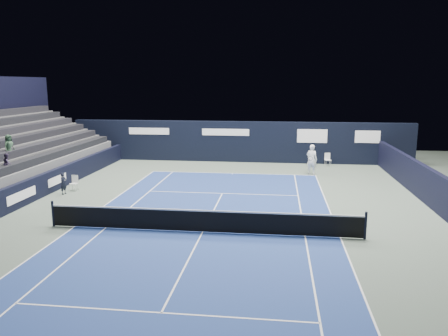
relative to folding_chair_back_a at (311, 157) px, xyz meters
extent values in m
plane|color=#4E5C51|center=(-5.42, -13.27, -0.69)|extent=(48.00, 48.00, 0.00)
cube|color=navy|center=(-5.42, -15.27, -0.69)|extent=(10.97, 23.77, 0.01)
cube|color=black|center=(5.08, -9.27, 0.21)|extent=(0.30, 22.00, 1.80)
cube|color=silver|center=(0.05, -0.13, -0.21)|extent=(0.59, 0.57, 0.04)
cube|color=silver|center=(-0.02, 0.06, 0.07)|extent=(0.44, 0.20, 0.55)
cylinder|color=silver|center=(0.17, 0.11, -0.45)|extent=(0.03, 0.03, 0.48)
cylinder|color=silver|center=(-0.20, -0.04, -0.45)|extent=(0.03, 0.03, 0.48)
cylinder|color=silver|center=(0.30, -0.23, -0.45)|extent=(0.03, 0.03, 0.48)
cylinder|color=silver|center=(-0.06, -0.38, -0.45)|extent=(0.03, 0.03, 0.48)
cube|color=white|center=(-0.03, 0.08, 0.16)|extent=(0.38, 0.22, 0.35)
cube|color=silver|center=(1.22, 0.19, -0.25)|extent=(0.48, 0.46, 0.04)
cube|color=silver|center=(1.19, 0.37, 0.00)|extent=(0.41, 0.10, 0.50)
cylinder|color=silver|center=(1.37, 0.38, -0.47)|extent=(0.02, 0.02, 0.44)
cylinder|color=silver|center=(1.02, 0.32, -0.47)|extent=(0.02, 0.02, 0.44)
cylinder|color=silver|center=(1.43, 0.05, -0.47)|extent=(0.02, 0.02, 0.44)
cylinder|color=silver|center=(1.08, -0.01, -0.47)|extent=(0.02, 0.02, 0.44)
cube|color=silver|center=(-13.83, -9.21, -0.29)|extent=(0.39, 0.37, 0.04)
cube|color=silver|center=(-13.83, -9.04, -0.06)|extent=(0.38, 0.04, 0.45)
cylinder|color=silver|center=(-13.66, -9.06, -0.49)|extent=(0.02, 0.02, 0.40)
cylinder|color=silver|center=(-13.99, -9.05, -0.49)|extent=(0.02, 0.02, 0.40)
cylinder|color=silver|center=(-13.68, -9.37, -0.49)|extent=(0.02, 0.02, 0.40)
cylinder|color=silver|center=(-14.00, -9.36, -0.49)|extent=(0.02, 0.02, 0.40)
imported|color=black|center=(-14.00, -10.04, -0.10)|extent=(0.38, 0.49, 1.18)
cube|color=white|center=(-5.42, -3.39, -0.68)|extent=(10.97, 0.06, 0.00)
cube|color=white|center=(0.06, -15.27, -0.68)|extent=(0.06, 23.77, 0.00)
cube|color=white|center=(-10.91, -15.27, -0.68)|extent=(0.06, 23.77, 0.00)
cube|color=white|center=(-1.31, -15.27, -0.68)|extent=(0.06, 23.77, 0.00)
cube|color=white|center=(-9.54, -15.27, -0.68)|extent=(0.06, 23.77, 0.00)
cube|color=white|center=(-5.42, -8.87, -0.68)|extent=(8.23, 0.06, 0.00)
cube|color=white|center=(-5.42, -21.67, -0.68)|extent=(8.23, 0.06, 0.00)
cube|color=white|center=(-5.42, -15.27, -0.68)|extent=(0.06, 12.80, 0.00)
cube|color=white|center=(-5.42, -3.54, -0.68)|extent=(0.06, 0.30, 0.00)
cylinder|color=black|center=(0.98, -15.27, -0.14)|extent=(0.10, 0.10, 1.10)
cylinder|color=black|center=(-11.82, -15.27, -0.14)|extent=(0.10, 0.10, 1.10)
cube|color=black|center=(-5.42, -15.27, -0.23)|extent=(12.80, 0.03, 0.86)
cube|color=white|center=(-5.42, -15.27, 0.22)|extent=(12.80, 0.05, 0.06)
cube|color=black|center=(-5.42, 1.23, 0.86)|extent=(26.00, 0.60, 3.10)
cube|color=silver|center=(-12.42, 0.91, 1.61)|extent=(3.20, 0.02, 0.50)
cube|color=silver|center=(-6.42, 0.91, 1.61)|extent=(3.60, 0.02, 0.50)
cube|color=silver|center=(0.08, 0.91, 1.41)|extent=(2.20, 0.02, 1.00)
cube|color=silver|center=(4.08, 0.91, 1.41)|extent=(1.80, 0.02, 0.90)
cube|color=black|center=(-14.92, -9.27, -0.09)|extent=(0.30, 22.00, 1.20)
cube|color=silver|center=(-14.75, -12.77, -0.09)|extent=(0.02, 2.40, 0.45)
cube|color=silver|center=(-14.75, -9.27, -0.09)|extent=(0.02, 2.00, 0.45)
cube|color=#545456|center=(-15.52, -8.27, 0.14)|extent=(0.90, 16.00, 1.65)
cube|color=#454547|center=(-16.42, -8.27, 0.36)|extent=(0.90, 16.00, 2.10)
cube|color=#48484B|center=(-17.32, -8.27, 0.59)|extent=(0.90, 16.00, 2.55)
cube|color=#454547|center=(-18.22, -8.27, 0.81)|extent=(0.90, 16.00, 3.00)
cube|color=black|center=(-15.52, -8.27, 1.16)|extent=(0.63, 15.20, 0.40)
cube|color=black|center=(-16.42, -8.27, 1.61)|extent=(0.63, 15.20, 0.40)
cube|color=black|center=(-17.32, -8.27, 2.06)|extent=(0.63, 15.20, 0.40)
cube|color=black|center=(-18.22, -8.27, 2.51)|extent=(0.63, 15.20, 0.40)
imported|color=#342945|center=(-15.52, -12.50, 1.44)|extent=(0.51, 0.57, 0.96)
imported|color=#28432E|center=(-16.42, -10.90, 2.03)|extent=(0.48, 0.65, 1.24)
imported|color=white|center=(-0.19, -2.98, 0.31)|extent=(0.86, 0.73, 2.00)
cylinder|color=black|center=(-0.34, -3.28, 0.36)|extent=(0.03, 0.29, 0.13)
torus|color=black|center=(-0.34, -3.53, 0.46)|extent=(0.30, 0.13, 0.29)
camera|label=1|loc=(-2.49, -31.95, 5.27)|focal=35.00mm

